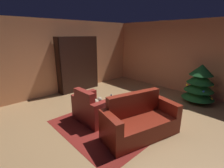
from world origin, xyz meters
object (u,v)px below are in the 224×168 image
coffee_table (116,108)px  book_stack_on_table (118,106)px  bookshelf_unit (80,64)px  bottle_on_table (111,101)px  decorated_tree (200,84)px  armchair_red (93,109)px  couch_red (140,122)px

coffee_table → book_stack_on_table: bearing=32.6°
bookshelf_unit → coffee_table: size_ratio=3.26×
bookshelf_unit → book_stack_on_table: bookshelf_unit is taller
coffee_table → book_stack_on_table: 0.10m
bottle_on_table → decorated_tree: 3.15m
armchair_red → book_stack_on_table: armchair_red is taller
couch_red → decorated_tree: 2.97m
bookshelf_unit → couch_red: 3.85m
armchair_red → bottle_on_table: armchair_red is taller
bookshelf_unit → couch_red: bookshelf_unit is taller
book_stack_on_table → decorated_tree: decorated_tree is taller
bookshelf_unit → book_stack_on_table: bearing=-14.8°
bookshelf_unit → decorated_tree: (3.87, 2.12, -0.40)m
bottle_on_table → armchair_red: bearing=-128.2°
couch_red → bottle_on_table: (-0.97, 0.01, 0.22)m
armchair_red → coffee_table: bearing=38.0°
coffee_table → bottle_on_table: size_ratio=2.26×
bookshelf_unit → armchair_red: (2.42, -1.20, -0.74)m
couch_red → book_stack_on_table: couch_red is taller
couch_red → bottle_on_table: bearing=179.2°
armchair_red → bottle_on_table: size_ratio=3.59×
bookshelf_unit → coffee_table: (2.90, -0.82, -0.67)m
couch_red → decorated_tree: bearing=86.6°
bookshelf_unit → coffee_table: bookshelf_unit is taller
book_stack_on_table → decorated_tree: size_ratio=0.17×
bookshelf_unit → bottle_on_table: bookshelf_unit is taller
coffee_table → bottle_on_table: (-0.18, 0.01, 0.16)m
bookshelf_unit → decorated_tree: bookshelf_unit is taller
couch_red → bookshelf_unit: bearing=167.4°
book_stack_on_table → armchair_red: bearing=-142.5°
coffee_table → bottle_on_table: bottle_on_table is taller
armchair_red → couch_red: 1.33m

